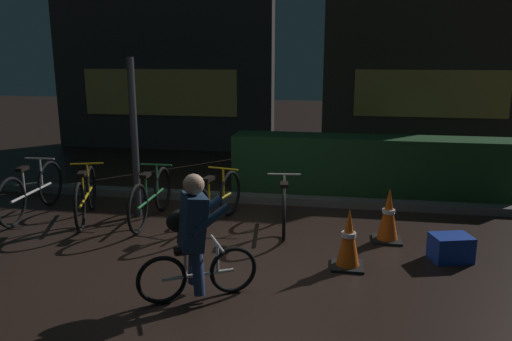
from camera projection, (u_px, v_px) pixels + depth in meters
The scene contains 15 objects.
ground_plane at pixel (231, 255), 5.94m from camera, with size 40.00×40.00×0.00m, color black.
sidewalk_curb at pixel (261, 199), 8.04m from camera, with size 12.00×0.24×0.12m, color #56544F.
hedge_row at pixel (374, 165), 8.51m from camera, with size 4.80×0.70×0.96m, color #214723.
storefront_left at pixel (162, 52), 12.16m from camera, with size 5.45×0.54×4.71m.
storefront_right at pixel (433, 47), 11.74m from camera, with size 5.02×0.54×4.95m.
street_post at pixel (134, 139), 7.11m from camera, with size 0.10×0.10×2.28m, color #2D2D33.
parked_bike_leftmost at pixel (32, 191), 7.34m from camera, with size 0.46×1.75×0.80m.
parked_bike_left_mid at pixel (86, 196), 7.16m from camera, with size 0.61×1.59×0.77m.
parked_bike_center_left at pixel (151, 197), 7.08m from camera, with size 0.46×1.67×0.77m.
parked_bike_center_right at pixel (215, 201), 6.89m from camera, with size 0.48×1.63×0.76m.
parked_bike_right_mid at pixel (284, 205), 6.81m from camera, with size 0.46×1.52×0.70m.
traffic_cone_near at pixel (349, 239), 5.54m from camera, with size 0.36×0.36×0.68m.
traffic_cone_far at pixel (388, 216), 6.33m from camera, with size 0.36×0.36×0.69m.
blue_crate at pixel (451, 248), 5.77m from camera, with size 0.44×0.32×0.30m, color #193DB7.
cyclist at pixel (194, 236), 4.79m from camera, with size 1.06×0.61×1.25m.
Camera 1 is at (1.24, -5.42, 2.33)m, focal length 35.33 mm.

